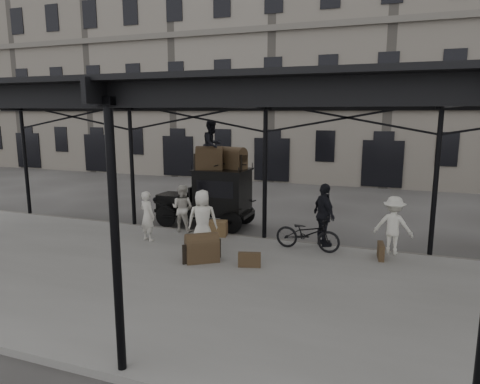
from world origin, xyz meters
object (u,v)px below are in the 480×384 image
Objects in this scene: porter_left at (147,216)px; steamer_trunk_platform at (202,249)px; taxi at (215,195)px; porter_official at (324,215)px; steamer_trunk_roof_near at (210,160)px; bicycle at (308,233)px.

steamer_trunk_platform is (2.47, -1.18, -0.47)m from porter_left.
taxi is 4.52m from porter_official.
taxi is at bearing -92.26° from porter_left.
porter_official is at bearing -33.97° from steamer_trunk_roof_near.
steamer_trunk_roof_near is (-0.08, -0.25, 1.33)m from taxi.
porter_official reaches higher than steamer_trunk_platform.
steamer_trunk_roof_near is at bearing -108.07° from taxi.
porter_left is 0.83× the size of bicycle.
porter_official is at bearing -146.64° from porter_left.
porter_official is (4.28, -1.47, -0.08)m from taxi.
steamer_trunk_platform is (-2.92, -2.55, -0.64)m from porter_official.
bicycle is at bearing -42.73° from steamer_trunk_roof_near.
bicycle is 2.16× the size of steamer_trunk_platform.
porter_left is at bearing -129.90° from steamer_trunk_roof_near.
porter_left is 1.68× the size of steamer_trunk_roof_near.
porter_official is 2.16× the size of steamer_trunk_platform.
porter_left is 3.21m from steamer_trunk_roof_near.
bicycle is (3.90, -2.05, -0.54)m from taxi.
steamer_trunk_platform is at bearing -71.36° from taxi.
bicycle is (5.00, 0.79, -0.29)m from porter_left.
taxi reaches higher than steamer_trunk_platform.
steamer_trunk_roof_near reaches higher than bicycle.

